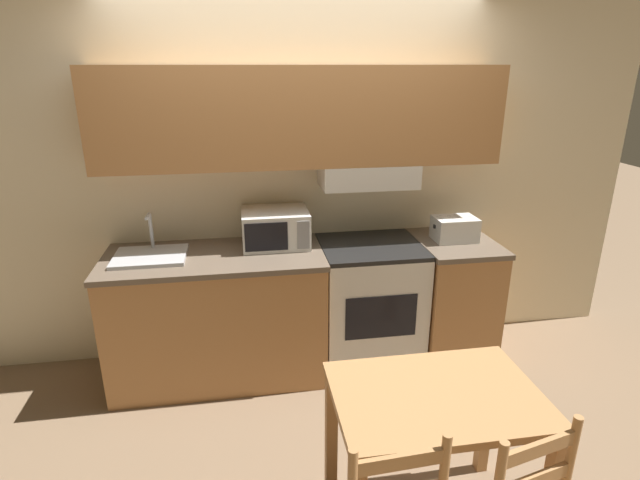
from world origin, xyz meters
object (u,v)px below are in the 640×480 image
(microwave, at_px, (275,228))
(toaster, at_px, (455,229))
(dining_table, at_px, (435,418))
(stove_range, at_px, (369,303))
(sink_basin, at_px, (150,255))

(microwave, bearing_deg, toaster, -4.90)
(dining_table, bearing_deg, microwave, 110.30)
(stove_range, height_order, dining_table, stove_range)
(microwave, height_order, dining_table, microwave)
(microwave, distance_m, sink_basin, 0.83)
(stove_range, relative_size, toaster, 2.95)
(microwave, relative_size, dining_table, 0.50)
(stove_range, height_order, microwave, microwave)
(toaster, distance_m, dining_table, 1.64)
(stove_range, height_order, toaster, toaster)
(toaster, bearing_deg, microwave, 175.10)
(stove_range, height_order, sink_basin, sink_basin)
(microwave, relative_size, toaster, 1.47)
(toaster, relative_size, sink_basin, 0.67)
(toaster, height_order, sink_basin, sink_basin)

